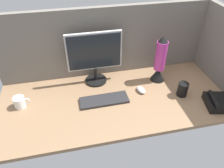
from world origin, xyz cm
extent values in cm
cube|color=#8C6B4C|center=(0.00, 0.00, -1.50)|extent=(180.00, 80.00, 3.00)
cube|color=slate|center=(0.00, 37.50, 29.41)|extent=(180.00, 5.00, 58.82)
cylinder|color=black|center=(-12.60, 24.50, 0.90)|extent=(18.00, 18.00, 1.80)
cylinder|color=black|center=(-12.60, 24.50, 7.30)|extent=(3.20, 3.20, 11.00)
cube|color=#B7B7B7|center=(-12.60, 25.50, 28.51)|extent=(43.97, 2.40, 31.42)
cube|color=black|center=(-12.60, 24.10, 28.51)|extent=(41.57, 0.60, 29.02)
cube|color=#262628|center=(-10.55, -2.27, 1.00)|extent=(37.19, 13.55, 2.00)
ellipsoid|color=silver|center=(20.63, 2.70, 1.70)|extent=(7.63, 10.62, 3.40)
cylinder|color=black|center=(50.59, -8.07, 5.67)|extent=(7.93, 7.93, 11.34)
cylinder|color=white|center=(-72.29, 5.20, 4.33)|extent=(8.21, 8.21, 8.67)
torus|color=white|center=(-67.39, 5.20, 4.77)|extent=(4.81, 1.00, 4.81)
cone|color=black|center=(39.57, 15.50, 5.61)|extent=(12.34, 12.34, 11.22)
cylinder|color=#B2338C|center=(39.57, 15.50, 23.56)|extent=(8.98, 8.98, 24.68)
cone|color=black|center=(39.57, 15.50, 38.15)|extent=(8.08, 8.08, 4.49)
cube|color=black|center=(71.12, -24.74, 2.80)|extent=(20.88, 22.37, 5.60)
cylinder|color=black|center=(66.45, -24.74, 7.20)|extent=(7.01, 17.38, 3.20)
camera|label=1|loc=(-30.66, -122.44, 111.33)|focal=34.39mm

